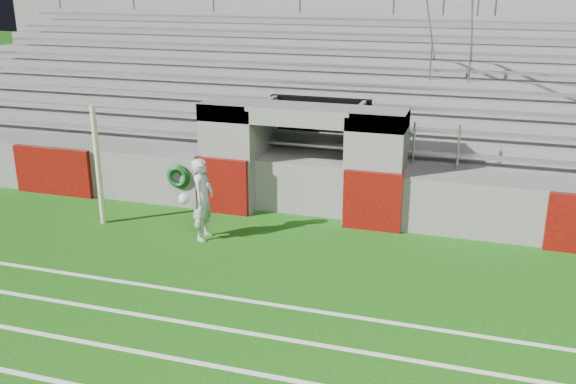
% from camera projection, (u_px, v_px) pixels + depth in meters
% --- Properties ---
extents(ground, '(90.00, 90.00, 0.00)m').
position_uv_depth(ground, '(250.00, 274.00, 12.23)').
color(ground, '#16500D').
rests_on(ground, ground).
extents(field_post, '(0.12, 0.12, 2.74)m').
position_uv_depth(field_post, '(98.00, 166.00, 14.35)').
color(field_post, beige).
rests_on(field_post, ground).
extents(stadium_structure, '(26.00, 8.48, 5.42)m').
position_uv_depth(stadium_structure, '(343.00, 115.00, 18.96)').
color(stadium_structure, slate).
rests_on(stadium_structure, ground).
extents(goalkeeper_with_ball, '(0.63, 0.75, 1.79)m').
position_uv_depth(goalkeeper_with_ball, '(203.00, 199.00, 13.64)').
color(goalkeeper_with_ball, '#B4BABE').
rests_on(goalkeeper_with_ball, ground).
extents(hose_coil, '(0.60, 0.15, 0.60)m').
position_uv_depth(hose_coil, '(178.00, 177.00, 15.44)').
color(hose_coil, '#0D420E').
rests_on(hose_coil, ground).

